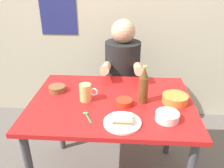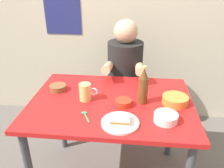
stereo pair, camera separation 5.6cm
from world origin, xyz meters
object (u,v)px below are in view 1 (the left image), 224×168
at_px(person_seated, 123,64).
at_px(dining_table, 112,112).
at_px(rice_bowl_white, 167,116).
at_px(sandwich, 122,119).
at_px(plate_orange, 122,123).
at_px(beer_bottle, 144,86).
at_px(beer_mug, 86,92).
at_px(stool, 122,103).

bearing_deg(person_seated, dining_table, -95.60).
bearing_deg(rice_bowl_white, sandwich, -168.57).
bearing_deg(sandwich, plate_orange, -75.96).
bearing_deg(rice_bowl_white, person_seated, 108.81).
bearing_deg(dining_table, beer_bottle, -2.04).
height_order(beer_bottle, rice_bowl_white, beer_bottle).
xyz_separation_m(sandwich, beer_mug, (-0.25, 0.25, 0.03)).
bearing_deg(stool, plate_orange, -88.80).
distance_m(dining_table, person_seated, 0.63).
xyz_separation_m(dining_table, stool, (0.06, 0.63, -0.30)).
bearing_deg(sandwich, beer_bottle, 62.88).
xyz_separation_m(sandwich, beer_bottle, (0.13, 0.26, 0.09)).
bearing_deg(beer_bottle, sandwich, -117.12).
bearing_deg(beer_bottle, rice_bowl_white, -56.72).
xyz_separation_m(dining_table, rice_bowl_white, (0.34, -0.21, 0.12)).
bearing_deg(beer_mug, stool, 69.89).
distance_m(sandwich, beer_bottle, 0.30).
distance_m(beer_mug, rice_bowl_white, 0.55).
height_order(plate_orange, beer_bottle, beer_bottle).
relative_size(dining_table, rice_bowl_white, 7.86).
distance_m(dining_table, rice_bowl_white, 0.42).
distance_m(dining_table, beer_mug, 0.23).
bearing_deg(beer_mug, person_seated, 69.56).
bearing_deg(stool, dining_table, -95.50).
height_order(sandwich, rice_bowl_white, same).
xyz_separation_m(person_seated, sandwich, (0.02, -0.88, 0.01)).
relative_size(dining_table, sandwich, 10.00).
relative_size(beer_mug, beer_bottle, 0.48).
distance_m(person_seated, sandwich, 0.88).
bearing_deg(rice_bowl_white, stool, 108.58).
bearing_deg(person_seated, beer_bottle, -76.57).
relative_size(stool, rice_bowl_white, 3.21).
bearing_deg(dining_table, beer_mug, -176.97).
bearing_deg(beer_mug, rice_bowl_white, -21.22).
xyz_separation_m(stool, plate_orange, (0.02, -0.89, 0.40)).
bearing_deg(beer_mug, sandwich, -45.11).
relative_size(plate_orange, sandwich, 2.00).
distance_m(stool, rice_bowl_white, 0.98).
height_order(plate_orange, rice_bowl_white, rice_bowl_white).
height_order(dining_table, beer_mug, beer_mug).
height_order(stool, beer_bottle, beer_bottle).
relative_size(stool, beer_bottle, 1.72).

